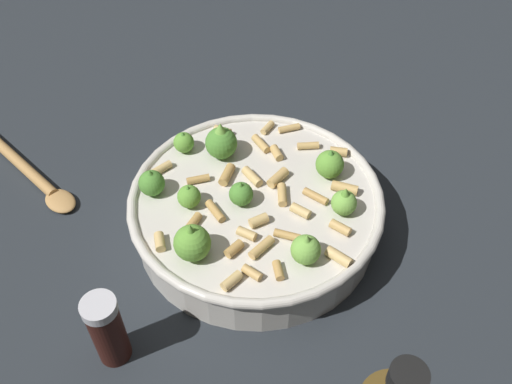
# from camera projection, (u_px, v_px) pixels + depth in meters

# --- Properties ---
(ground_plane) EXTENTS (2.40, 2.40, 0.00)m
(ground_plane) POSITION_uv_depth(u_px,v_px,m) (256.00, 227.00, 0.75)
(ground_plane) COLOR #23282D
(cooking_pan) EXTENTS (0.32, 0.32, 0.11)m
(cooking_pan) POSITION_uv_depth(u_px,v_px,m) (255.00, 209.00, 0.72)
(cooking_pan) COLOR beige
(cooking_pan) RESTS_ON ground
(pepper_shaker) EXTENTS (0.04, 0.04, 0.10)m
(pepper_shaker) POSITION_uv_depth(u_px,v_px,m) (107.00, 330.00, 0.59)
(pepper_shaker) COLOR #33140F
(pepper_shaker) RESTS_ON ground
(wooden_spoon) EXTENTS (0.24, 0.13, 0.02)m
(wooden_spoon) POSITION_uv_depth(u_px,v_px,m) (27.00, 170.00, 0.81)
(wooden_spoon) COLOR #B2844C
(wooden_spoon) RESTS_ON ground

